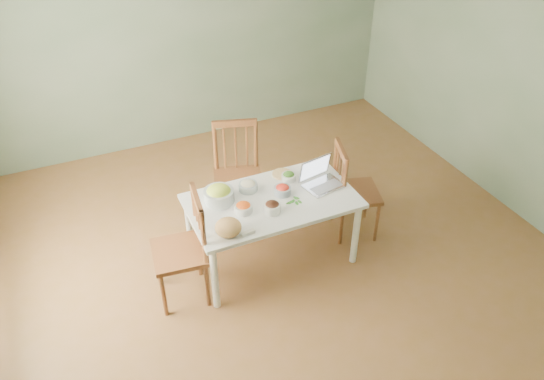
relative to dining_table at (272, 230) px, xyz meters
name	(u,v)px	position (x,y,z in m)	size (l,w,h in m)	color
floor	(281,254)	(0.09, 0.01, -0.34)	(5.00, 5.00, 0.00)	brown
wall_back	(190,31)	(0.09, 2.51, 1.01)	(5.00, 0.00, 2.70)	gray
wall_right	(520,76)	(2.59, 0.01, 1.01)	(0.00, 5.00, 2.70)	gray
dining_table	(272,230)	(0.00, 0.00, 0.00)	(1.45, 0.82, 0.68)	white
chair_far	(238,178)	(-0.07, 0.65, 0.18)	(0.46, 0.44, 1.04)	#46270E
chair_left	(178,250)	(-0.88, -0.10, 0.16)	(0.44, 0.42, 1.00)	#46270E
chair_right	(357,190)	(0.90, 0.04, 0.14)	(0.43, 0.41, 0.96)	#46270E
bread_boule	(228,227)	(-0.50, -0.28, 0.41)	(0.21, 0.21, 0.14)	#A6864B
butter_stick	(248,233)	(-0.36, -0.34, 0.36)	(0.11, 0.03, 0.03)	silver
bowl_squash	(219,194)	(-0.42, 0.16, 0.42)	(0.26, 0.26, 0.15)	yellow
bowl_carrot	(243,207)	(-0.29, -0.06, 0.38)	(0.15, 0.15, 0.09)	orange
bowl_onion	(248,186)	(-0.14, 0.21, 0.38)	(0.17, 0.17, 0.09)	white
bowl_mushroom	(272,207)	(-0.07, -0.15, 0.39)	(0.14, 0.14, 0.10)	black
bowl_redpep	(282,190)	(0.12, 0.04, 0.38)	(0.15, 0.15, 0.09)	red
bowl_broccoli	(289,176)	(0.26, 0.21, 0.38)	(0.13, 0.13, 0.08)	#2A4E1E
flatbread	(282,174)	(0.24, 0.31, 0.35)	(0.19, 0.19, 0.02)	#D3B773
basil_bunch	(293,201)	(0.15, -0.11, 0.35)	(0.17, 0.17, 0.02)	#234C16
laptop	(325,175)	(0.50, -0.01, 0.46)	(0.34, 0.27, 0.24)	silver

